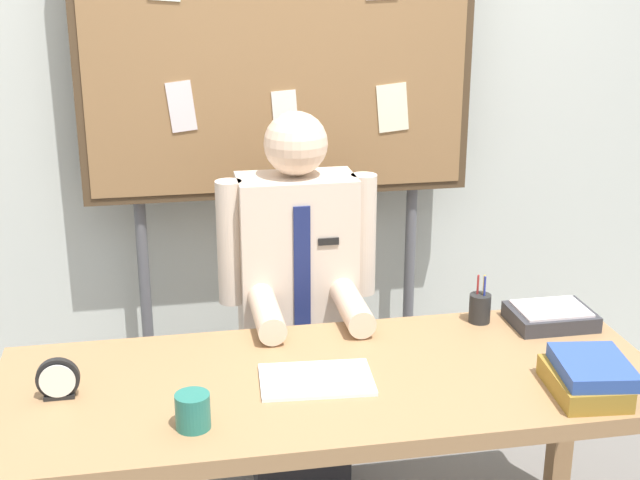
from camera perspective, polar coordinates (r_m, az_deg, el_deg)
The scene contains 10 objects.
back_wall at distance 3.51m, azimuth -3.12°, elevation 9.43°, with size 6.40×0.08×2.70m, color silver.
desk at distance 2.60m, azimuth 0.78°, elevation -10.43°, with size 1.90×0.74×0.73m.
person at distance 3.14m, azimuth -1.44°, elevation -5.12°, with size 0.55×0.56×1.38m.
bulletin_board at distance 3.29m, azimuth -2.69°, elevation 12.28°, with size 1.46×0.09×2.16m.
book_stack at distance 2.56m, azimuth 16.84°, elevation -8.42°, with size 0.23×0.27×0.10m.
open_notebook at distance 2.53m, azimuth -0.24°, elevation -8.97°, with size 0.32×0.21×0.01m, color white.
desk_clock at distance 2.53m, azimuth -16.51°, elevation -8.65°, with size 0.12×0.04×0.12m.
coffee_mug at distance 2.31m, azimuth -8.19°, elevation -10.84°, with size 0.09×0.09×0.09m, color #267266.
pen_holder at distance 2.93m, azimuth 10.25°, elevation -4.31°, with size 0.07×0.07×0.16m.
paper_tray at distance 2.97m, azimuth 14.62°, elevation -4.75°, with size 0.26×0.20×0.06m.
Camera 1 is at (-0.45, -2.22, 1.92)m, focal length 49.73 mm.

